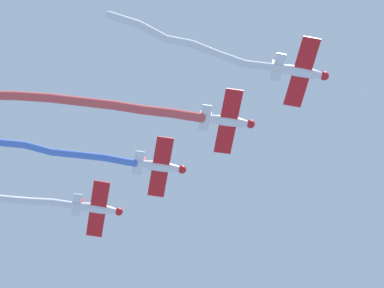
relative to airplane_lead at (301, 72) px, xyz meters
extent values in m
ellipsoid|color=white|center=(-0.10, -0.08, -0.01)|extent=(4.61, 4.03, 1.04)
sphere|color=red|center=(1.79, 1.46, -0.01)|extent=(1.25, 1.25, 0.89)
ellipsoid|color=#1E2D4C|center=(0.40, 0.32, 0.38)|extent=(1.43, 1.34, 0.56)
cube|color=red|center=(0.04, 0.03, -0.15)|extent=(6.03, 6.85, 0.14)
cube|color=white|center=(-1.76, -1.43, 0.08)|extent=(2.58, 2.86, 0.12)
cube|color=red|center=(-1.68, -1.37, 0.62)|extent=(0.99, 0.84, 1.44)
cylinder|color=white|center=(-3.21, -2.52, -0.09)|extent=(2.71, 2.24, 0.76)
cylinder|color=white|center=(-5.23, -4.34, -0.07)|extent=(2.32, 2.45, 0.82)
cylinder|color=white|center=(-6.97, -6.42, -0.03)|extent=(2.28, 2.63, 0.72)
cylinder|color=white|center=(-8.73, -8.35, -0.15)|extent=(2.39, 2.20, 1.01)
cylinder|color=white|center=(-10.40, -10.38, -0.23)|extent=(2.15, 2.79, 0.83)
cylinder|color=white|center=(-12.13, -12.63, -0.15)|extent=(2.51, 2.57, 0.79)
sphere|color=white|center=(-2.07, -1.69, -0.07)|extent=(0.72, 0.72, 0.72)
sphere|color=white|center=(-4.35, -3.35, -0.11)|extent=(0.72, 0.72, 0.72)
sphere|color=white|center=(-6.11, -5.33, -0.03)|extent=(0.72, 0.72, 0.72)
sphere|color=white|center=(-7.83, -7.51, -0.03)|extent=(0.72, 0.72, 0.72)
sphere|color=white|center=(-9.64, -9.18, -0.27)|extent=(0.72, 0.72, 0.72)
sphere|color=white|center=(-11.15, -11.59, -0.18)|extent=(0.72, 0.72, 0.72)
sphere|color=white|center=(-13.11, -13.67, -0.12)|extent=(0.72, 0.72, 0.72)
ellipsoid|color=white|center=(-8.81, 1.64, 0.24)|extent=(4.71, 3.88, 1.04)
sphere|color=red|center=(-6.85, 3.09, 0.24)|extent=(1.24, 1.24, 0.89)
ellipsoid|color=#1E2D4C|center=(-8.30, 2.02, 0.63)|extent=(1.44, 1.32, 0.56)
cube|color=red|center=(-8.67, 1.74, 0.10)|extent=(5.82, 6.99, 0.14)
cube|color=white|center=(-10.52, 0.36, 0.33)|extent=(2.51, 2.90, 0.12)
cube|color=red|center=(-10.44, 0.42, 0.87)|extent=(1.01, 0.80, 1.44)
cylinder|color=#DB4C4C|center=(-12.05, -0.72, 0.35)|extent=(3.05, 2.43, 1.34)
cylinder|color=#DB4C4C|center=(-14.49, -2.37, 0.64)|extent=(3.10, 2.42, 1.21)
cylinder|color=#DB4C4C|center=(-16.94, -3.96, 0.99)|extent=(3.07, 2.35, 1.50)
cylinder|color=#DB4C4C|center=(-19.50, -5.49, 1.54)|extent=(3.37, 2.33, 1.63)
cylinder|color=#DB4C4C|center=(-22.30, -7.13, 2.06)|extent=(3.49, 2.56, 1.42)
cylinder|color=#DB4C4C|center=(-25.31, -8.85, 2.53)|extent=(3.73, 2.50, 1.49)
cylinder|color=#DB4C4C|center=(-28.32, -10.43, 2.89)|extent=(3.38, 2.31, 1.19)
sphere|color=#DB4C4C|center=(-10.85, 0.11, 0.18)|extent=(0.94, 0.94, 0.94)
sphere|color=#DB4C4C|center=(-13.24, -1.55, 0.52)|extent=(0.94, 0.94, 0.94)
sphere|color=#DB4C4C|center=(-15.74, -3.18, 0.75)|extent=(0.94, 0.94, 0.94)
sphere|color=#DB4C4C|center=(-18.14, -4.74, 1.23)|extent=(0.94, 0.94, 0.94)
sphere|color=#DB4C4C|center=(-20.86, -6.25, 1.85)|extent=(0.94, 0.94, 0.94)
sphere|color=#DB4C4C|center=(-23.73, -8.01, 2.28)|extent=(0.94, 0.94, 0.94)
sphere|color=#DB4C4C|center=(-26.88, -9.69, 2.78)|extent=(0.94, 0.94, 0.94)
ellipsoid|color=white|center=(-17.51, 3.35, 0.49)|extent=(4.68, 3.93, 1.04)
sphere|color=red|center=(-15.59, 4.83, 0.49)|extent=(1.24, 1.24, 0.89)
ellipsoid|color=#1E2D4C|center=(-17.01, 3.74, 0.88)|extent=(1.43, 1.33, 0.56)
cube|color=red|center=(-17.38, 3.46, 0.35)|extent=(5.90, 6.94, 0.14)
cube|color=white|center=(-19.21, 2.05, 0.58)|extent=(2.54, 2.89, 0.12)
cube|color=red|center=(-19.13, 2.11, 1.12)|extent=(1.00, 0.82, 1.44)
cylinder|color=#4C75DB|center=(-20.76, 0.84, 0.54)|extent=(2.97, 2.51, 1.02)
cylinder|color=#4C75DB|center=(-23.15, -0.97, 0.64)|extent=(2.79, 2.31, 0.79)
cylinder|color=#4C75DB|center=(-25.39, -2.55, 0.66)|extent=(2.59, 2.07, 0.85)
cylinder|color=#4C75DB|center=(-27.47, -4.20, 0.84)|extent=(2.61, 2.42, 1.06)
cylinder|color=#4C75DB|center=(-29.77, -5.92, 1.11)|extent=(3.04, 2.20, 1.07)
sphere|color=#4C75DB|center=(-19.54, 1.80, 0.43)|extent=(0.75, 0.75, 0.75)
sphere|color=#4C75DB|center=(-21.98, -0.12, 0.66)|extent=(0.75, 0.75, 0.75)
sphere|color=#4C75DB|center=(-24.32, -1.82, 0.62)|extent=(0.75, 0.75, 0.75)
sphere|color=#4C75DB|center=(-26.46, -3.27, 0.71)|extent=(0.75, 0.75, 0.75)
sphere|color=#4C75DB|center=(-28.48, -5.14, 0.96)|extent=(0.75, 0.75, 0.75)
ellipsoid|color=white|center=(-26.22, 5.07, 0.74)|extent=(4.63, 4.00, 1.04)
sphere|color=red|center=(-24.32, 6.59, 0.74)|extent=(1.25, 1.25, 0.89)
ellipsoid|color=#1E2D4C|center=(-25.73, 5.47, 1.13)|extent=(1.43, 1.34, 0.56)
cube|color=red|center=(-26.09, 5.18, 0.60)|extent=(5.99, 6.87, 0.14)
cube|color=white|center=(-27.89, 3.73, 0.83)|extent=(2.57, 2.87, 0.12)
cube|color=red|center=(-27.81, 3.79, 1.37)|extent=(0.99, 0.83, 1.44)
cylinder|color=white|center=(-29.11, 2.87, 0.80)|extent=(2.33, 1.85, 1.06)
cylinder|color=white|center=(-30.96, 1.64, 0.87)|extent=(2.37, 1.92, 0.89)
cylinder|color=white|center=(-32.76, 0.36, 0.73)|extent=(2.24, 1.91, 1.00)
sphere|color=white|center=(-28.21, 3.47, 0.68)|extent=(0.78, 0.78, 0.78)
sphere|color=white|center=(-30.01, 2.27, 0.91)|extent=(0.78, 0.78, 0.78)
sphere|color=white|center=(-31.92, 1.00, 0.82)|extent=(0.78, 0.78, 0.78)
sphere|color=white|center=(-33.60, -0.29, 0.64)|extent=(0.78, 0.78, 0.78)
camera|label=1|loc=(6.97, -35.16, -67.30)|focal=73.76mm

